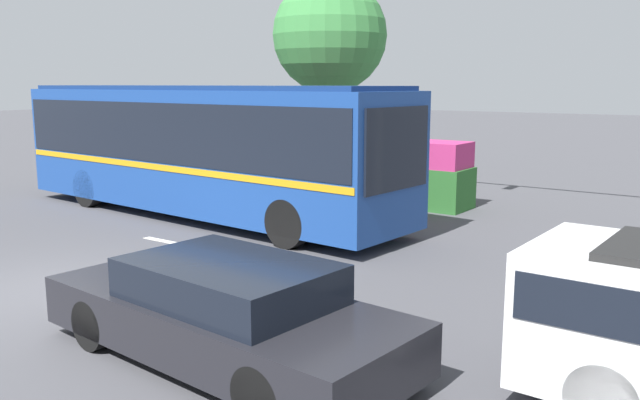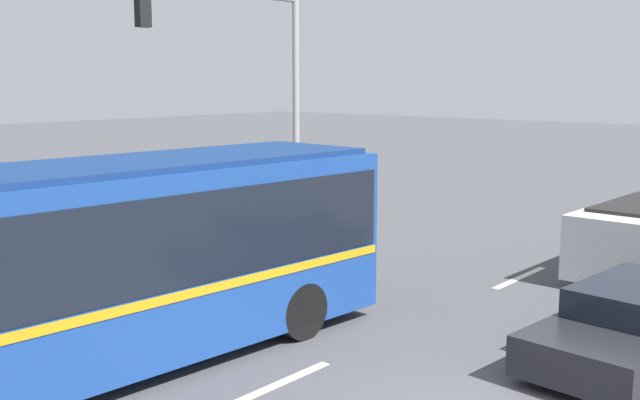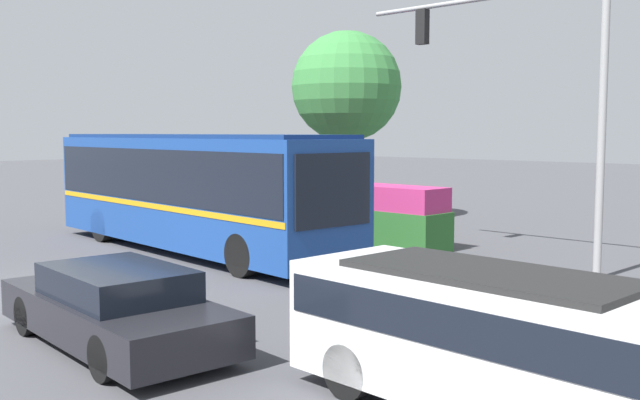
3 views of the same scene
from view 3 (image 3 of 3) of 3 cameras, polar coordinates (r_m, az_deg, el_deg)
ground_plane at (r=15.55m, az=-22.24°, el=-7.18°), size 140.00×140.00×0.00m
city_bus at (r=20.19m, az=-9.93°, el=1.17°), size 11.56×3.30×3.21m
sedan_foreground at (r=11.63m, az=-15.74°, el=-8.12°), size 4.93×2.22×1.24m
suv_left_lane at (r=8.73m, az=12.99°, el=-9.93°), size 4.82×1.99×1.69m
traffic_light_pole at (r=17.89m, az=16.58°, el=9.41°), size 6.54×0.24×6.81m
flowering_hedge at (r=21.76m, az=2.14°, el=-1.00°), size 6.75×1.30×1.76m
street_tree_left at (r=26.72m, az=2.10°, el=8.86°), size 4.00×4.00×6.92m
lane_stripe_near at (r=17.45m, az=-12.65°, el=-5.55°), size 2.40×0.16×0.01m
lane_stripe_mid at (r=11.70m, az=9.33°, el=-10.89°), size 2.40×0.16×0.01m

